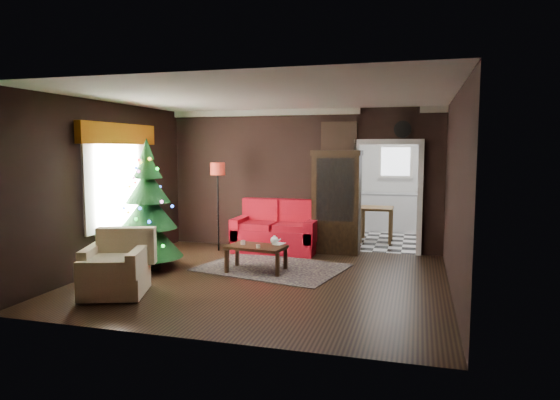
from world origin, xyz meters
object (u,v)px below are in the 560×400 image
(armchair, at_px, (114,263))
(kitchen_table, at_px, (376,224))
(curio_cabinet, at_px, (337,204))
(coffee_table, at_px, (257,258))
(floor_lamp, at_px, (218,209))
(teapot, at_px, (274,240))
(wall_clock, at_px, (403,129))
(christmas_tree, at_px, (148,207))
(loveseat, at_px, (276,226))

(armchair, height_order, kitchen_table, armchair)
(curio_cabinet, bearing_deg, coffee_table, -119.26)
(floor_lamp, relative_size, teapot, 11.92)
(curio_cabinet, relative_size, wall_clock, 5.94)
(curio_cabinet, distance_m, teapot, 1.87)
(curio_cabinet, xyz_separation_m, teapot, (-0.77, -1.64, -0.44))
(floor_lamp, bearing_deg, christmas_tree, -107.46)
(loveseat, relative_size, armchair, 1.93)
(loveseat, distance_m, floor_lamp, 1.20)
(teapot, height_order, kitchen_table, kitchen_table)
(armchair, distance_m, kitchen_table, 5.94)
(loveseat, bearing_deg, curio_cabinet, 10.83)
(floor_lamp, relative_size, kitchen_table, 2.45)
(wall_clock, bearing_deg, curio_cabinet, -171.47)
(loveseat, distance_m, curio_cabinet, 1.25)
(curio_cabinet, distance_m, coffee_table, 2.22)
(armchair, bearing_deg, curio_cabinet, 36.74)
(floor_lamp, height_order, kitchen_table, floor_lamp)
(floor_lamp, bearing_deg, loveseat, 11.22)
(wall_clock, bearing_deg, armchair, -134.10)
(armchair, xyz_separation_m, wall_clock, (3.68, 3.80, 1.92))
(loveseat, distance_m, armchair, 3.65)
(coffee_table, distance_m, kitchen_table, 3.67)
(curio_cabinet, bearing_deg, kitchen_table, 65.56)
(loveseat, distance_m, teapot, 1.47)
(coffee_table, xyz_separation_m, kitchen_table, (1.67, 3.26, 0.15))
(armchair, height_order, wall_clock, wall_clock)
(teapot, relative_size, kitchen_table, 0.21)
(curio_cabinet, xyz_separation_m, floor_lamp, (-2.28, -0.44, -0.12))
(floor_lamp, relative_size, armchair, 2.09)
(teapot, bearing_deg, christmas_tree, -166.25)
(coffee_table, distance_m, wall_clock, 3.69)
(loveseat, height_order, teapot, loveseat)
(coffee_table, relative_size, kitchen_table, 1.25)
(curio_cabinet, relative_size, kitchen_table, 2.53)
(curio_cabinet, distance_m, armchair, 4.42)
(coffee_table, distance_m, teapot, 0.42)
(curio_cabinet, height_order, floor_lamp, curio_cabinet)
(floor_lamp, xyz_separation_m, armchair, (-0.20, -3.18, -0.37))
(coffee_table, bearing_deg, curio_cabinet, 60.74)
(teapot, bearing_deg, coffee_table, -144.05)
(loveseat, bearing_deg, wall_clock, 9.66)
(floor_lamp, distance_m, christmas_tree, 1.79)
(curio_cabinet, height_order, teapot, curio_cabinet)
(kitchen_table, bearing_deg, christmas_tree, -134.12)
(floor_lamp, height_order, coffee_table, floor_lamp)
(teapot, relative_size, wall_clock, 0.48)
(christmas_tree, relative_size, coffee_table, 2.29)
(teapot, xyz_separation_m, kitchen_table, (1.42, 3.07, -0.13))
(loveseat, relative_size, kitchen_table, 2.27)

